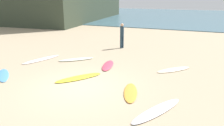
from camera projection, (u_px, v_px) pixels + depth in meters
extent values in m
plane|color=tan|center=(79.00, 87.00, 9.46)|extent=(120.00, 120.00, 0.00)
cube|color=#426675|center=(178.00, 15.00, 43.28)|extent=(120.00, 40.00, 0.08)
ellipsoid|color=silver|center=(76.00, 59.00, 13.37)|extent=(1.93, 1.82, 0.09)
ellipsoid|color=#5196E3|center=(3.00, 75.00, 10.77)|extent=(1.87, 1.74, 0.06)
ellipsoid|color=white|center=(157.00, 110.00, 7.42)|extent=(1.56, 2.49, 0.08)
ellipsoid|color=white|center=(42.00, 59.00, 13.42)|extent=(1.26, 2.64, 0.07)
ellipsoid|color=yellow|center=(79.00, 78.00, 10.40)|extent=(1.81, 2.24, 0.08)
ellipsoid|color=#DC435C|center=(108.00, 65.00, 12.23)|extent=(0.98, 2.01, 0.09)
ellipsoid|color=#F7E2BF|center=(174.00, 70.00, 11.56)|extent=(1.83, 1.92, 0.06)
ellipsoid|color=orange|center=(130.00, 92.00, 8.83)|extent=(1.06, 1.98, 0.06)
cylinder|color=#1E3342|center=(121.00, 42.00, 16.27)|extent=(0.14, 0.14, 0.88)
cylinder|color=#1E3342|center=(123.00, 42.00, 16.41)|extent=(0.14, 0.14, 0.88)
cylinder|color=#1E3342|center=(122.00, 32.00, 16.10)|extent=(0.37, 0.37, 0.74)
sphere|color=tan|center=(122.00, 25.00, 15.95)|extent=(0.24, 0.24, 0.24)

